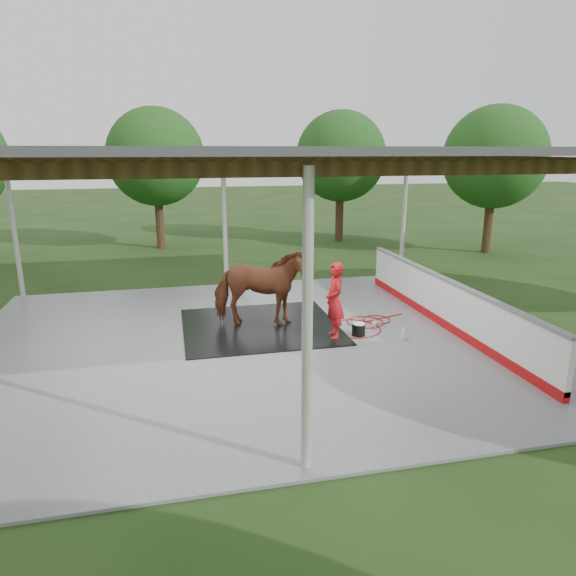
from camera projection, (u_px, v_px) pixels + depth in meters
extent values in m
plane|color=#1E3814|center=(251.00, 343.00, 11.19)|extent=(100.00, 100.00, 0.00)
cube|color=slate|center=(251.00, 342.00, 11.18)|extent=(12.00, 10.00, 0.05)
cylinder|color=beige|center=(307.00, 327.00, 6.25)|extent=(0.14, 0.14, 3.85)
cylinder|color=beige|center=(14.00, 230.00, 13.87)|extent=(0.14, 0.14, 3.85)
cylinder|color=beige|center=(225.00, 223.00, 15.10)|extent=(0.14, 0.14, 3.85)
cylinder|color=beige|center=(404.00, 218.00, 16.32)|extent=(0.14, 0.14, 3.85)
cube|color=brown|center=(304.00, 169.00, 5.95)|extent=(12.00, 0.10, 0.18)
cube|color=brown|center=(278.00, 165.00, 7.36)|extent=(12.00, 0.10, 0.18)
cube|color=brown|center=(260.00, 163.00, 8.77)|extent=(12.00, 0.10, 0.18)
cube|color=brown|center=(247.00, 161.00, 10.18)|extent=(12.00, 0.10, 0.18)
cube|color=brown|center=(237.00, 160.00, 11.60)|extent=(12.00, 0.10, 0.18)
cube|color=brown|center=(230.00, 159.00, 13.01)|extent=(12.00, 0.10, 0.18)
cube|color=brown|center=(223.00, 158.00, 14.42)|extent=(12.00, 0.10, 0.18)
cube|color=brown|center=(501.00, 160.00, 11.41)|extent=(0.12, 10.00, 0.18)
cube|color=#38383A|center=(247.00, 151.00, 10.13)|extent=(12.60, 10.60, 0.10)
cube|color=#AC0E0F|center=(443.00, 321.00, 12.14)|extent=(0.14, 8.00, 0.20)
cube|color=white|center=(444.00, 301.00, 12.01)|extent=(0.12, 8.00, 1.00)
cube|color=slate|center=(446.00, 279.00, 11.87)|extent=(0.16, 8.00, 0.06)
cylinder|color=#382314|center=(160.00, 222.00, 21.76)|extent=(0.36, 0.36, 2.20)
sphere|color=#194714|center=(156.00, 157.00, 21.06)|extent=(4.00, 4.00, 4.00)
cylinder|color=#382314|center=(339.00, 217.00, 23.49)|extent=(0.36, 0.36, 2.20)
sphere|color=#194714|center=(341.00, 156.00, 22.79)|extent=(4.00, 4.00, 4.00)
cylinder|color=#382314|center=(488.00, 226.00, 20.80)|extent=(0.36, 0.36, 2.20)
sphere|color=#194714|center=(495.00, 157.00, 20.10)|extent=(4.00, 4.00, 4.00)
cube|color=black|center=(260.00, 326.00, 12.06)|extent=(3.57, 3.34, 0.03)
imported|color=brown|center=(260.00, 288.00, 11.82)|extent=(2.33, 1.44, 1.83)
imported|color=red|center=(335.00, 301.00, 11.17)|extent=(0.41, 0.62, 1.69)
cylinder|color=black|center=(359.00, 330.00, 11.46)|extent=(0.30, 0.30, 0.26)
cylinder|color=white|center=(359.00, 324.00, 11.43)|extent=(0.28, 0.28, 0.03)
imported|color=silver|center=(404.00, 332.00, 11.20)|extent=(0.18, 0.18, 0.33)
imported|color=#338CD8|center=(374.00, 324.00, 11.97)|extent=(0.12, 0.12, 0.19)
torus|color=#A00C0B|center=(353.00, 328.00, 11.90)|extent=(1.31, 1.31, 0.02)
torus|color=#A00C0B|center=(365.00, 322.00, 12.34)|extent=(0.89, 0.89, 0.02)
torus|color=#A00C0B|center=(377.00, 320.00, 12.52)|extent=(0.67, 0.67, 0.02)
cylinder|color=#A00C0B|center=(378.00, 319.00, 12.57)|extent=(1.47, 0.50, 0.02)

